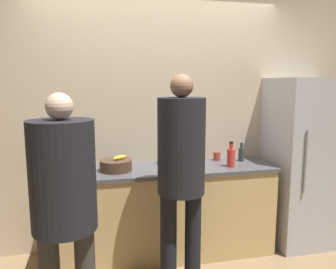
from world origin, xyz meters
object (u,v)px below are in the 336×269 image
utensil_crock (165,158)px  bottle_dark (241,154)px  person_center (181,165)px  refrigerator (303,162)px  person_left (64,195)px  fruit_bowl (116,165)px  bottle_red (231,157)px  cup_red (217,156)px

utensil_crock → bottle_dark: size_ratio=1.41×
person_center → refrigerator: bearing=21.8°
person_center → person_left: bearing=-158.3°
refrigerator → bottle_dark: bearing=169.9°
fruit_bowl → person_left: bearing=-112.0°
fruit_bowl → refrigerator: bearing=-0.4°
bottle_red → person_center: bearing=-141.3°
refrigerator → person_center: bearing=-158.2°
person_left → cup_red: person_left is taller
cup_red → fruit_bowl: bearing=-170.1°
refrigerator → bottle_red: refrigerator is taller
person_left → person_center: 0.90m
fruit_bowl → bottle_red: size_ratio=1.18×
utensil_crock → bottle_dark: bearing=-4.6°
person_center → cup_red: 1.00m
person_center → bottle_dark: person_center is taller
cup_red → bottle_dark: bearing=-19.6°
person_left → cup_red: 1.83m
bottle_dark → refrigerator: bearing=-10.1°
refrigerator → person_left: 2.50m
fruit_bowl → bottle_dark: bottle_dark is taller
fruit_bowl → bottle_red: (1.09, -0.10, 0.04)m
refrigerator → person_center: size_ratio=0.99×
refrigerator → fruit_bowl: (-1.94, 0.01, 0.07)m
person_left → bottle_dark: 1.97m
person_left → cup_red: (1.44, 1.13, -0.07)m
fruit_bowl → utensil_crock: bearing=18.2°
person_center → fruit_bowl: size_ratio=5.94×
refrigerator → cup_red: bearing=167.3°
fruit_bowl → bottle_dark: (1.29, 0.10, 0.02)m
bottle_dark → utensil_crock: bearing=175.4°
person_center → fruit_bowl: 0.77m
refrigerator → person_left: bearing=-158.2°
refrigerator → person_center: 1.61m
utensil_crock → cup_red: utensil_crock is taller
refrigerator → bottle_red: bearing=-174.2°
cup_red → person_center: bearing=-127.2°
bottle_red → cup_red: bearing=96.2°
person_left → bottle_dark: (1.67, 1.04, -0.04)m
bottle_red → bottle_dark: (0.20, 0.20, -0.02)m
bottle_dark → cup_red: 0.25m
refrigerator → person_center: person_center is taller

